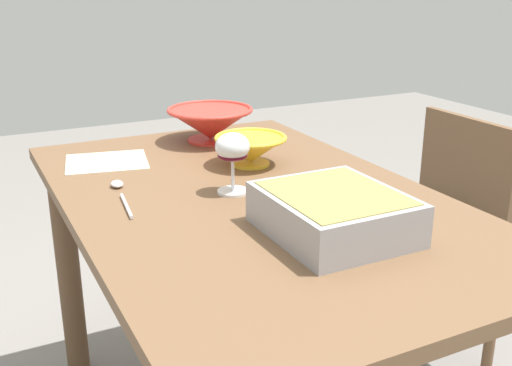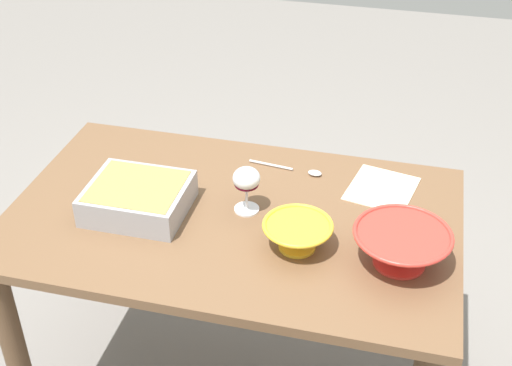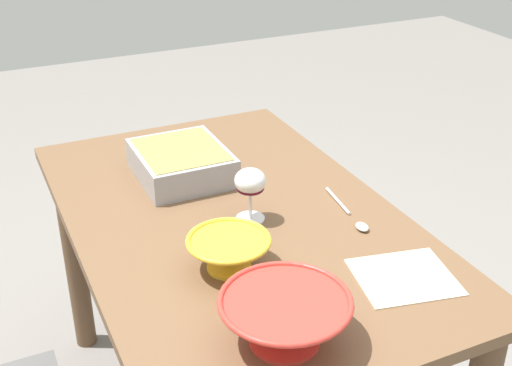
# 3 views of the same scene
# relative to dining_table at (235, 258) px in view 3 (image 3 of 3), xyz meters

# --- Properties ---
(dining_table) EXTENTS (1.32, 0.82, 0.76)m
(dining_table) POSITION_rel_dining_table_xyz_m (0.00, 0.00, 0.00)
(dining_table) COLOR brown
(dining_table) RESTS_ON ground_plane
(wine_glass) EXTENTS (0.08, 0.08, 0.15)m
(wine_glass) POSITION_rel_dining_table_xyz_m (-0.03, -0.03, 0.23)
(wine_glass) COLOR white
(wine_glass) RESTS_ON dining_table
(casserole_dish) EXTENTS (0.29, 0.25, 0.09)m
(casserole_dish) POSITION_rel_dining_table_xyz_m (0.27, 0.05, 0.18)
(casserole_dish) COLOR #99999E
(casserole_dish) RESTS_ON dining_table
(mixing_bowl) EXTENTS (0.19, 0.19, 0.08)m
(mixing_bowl) POSITION_rel_dining_table_xyz_m (-0.21, 0.11, 0.18)
(mixing_bowl) COLOR yellow
(mixing_bowl) RESTS_ON dining_table
(small_bowl) EXTENTS (0.26, 0.26, 0.10)m
(small_bowl) POSITION_rel_dining_table_xyz_m (-0.49, 0.10, 0.19)
(small_bowl) COLOR red
(small_bowl) RESTS_ON dining_table
(serving_spoon) EXTENTS (0.24, 0.05, 0.01)m
(serving_spoon) POSITION_rel_dining_table_xyz_m (-0.15, -0.27, 0.14)
(serving_spoon) COLOR silver
(serving_spoon) RESTS_ON dining_table
(napkin) EXTENTS (0.23, 0.25, 0.00)m
(napkin) POSITION_rel_dining_table_xyz_m (-0.41, -0.24, 0.13)
(napkin) COLOR beige
(napkin) RESTS_ON dining_table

